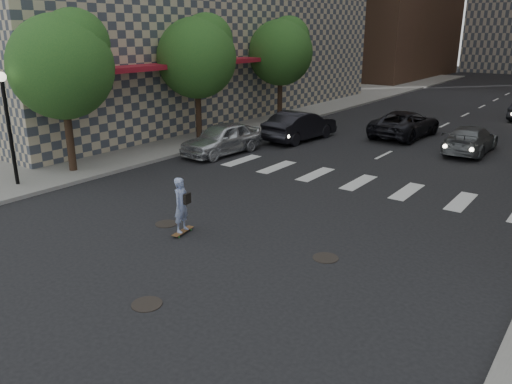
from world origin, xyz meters
TOP-DOWN VIEW (x-y plane):
  - ground at (0.00, 0.00)m, footprint 160.00×160.00m
  - sidewalk_left at (-14.50, 20.00)m, footprint 13.00×80.00m
  - lamppost at (-9.50, 0.50)m, footprint 0.36×0.36m
  - tree_a at (-9.45, 3.14)m, footprint 4.20×4.20m
  - tree_b at (-9.45, 11.14)m, footprint 4.20×4.20m
  - tree_c at (-9.45, 19.14)m, footprint 4.20×4.20m
  - manhole_a at (1.20, -2.50)m, footprint 0.70×0.70m
  - manhole_b at (-2.00, 1.20)m, footprint 0.70×0.70m
  - manhole_c at (3.30, 2.00)m, footprint 0.70×0.70m
  - skateboarder at (-1.02, 0.95)m, footprint 0.50×0.91m
  - silver_sedan at (-6.58, 9.47)m, footprint 2.13×4.66m
  - traffic_car_a at (-5.18, 14.57)m, footprint 2.13×5.03m
  - traffic_car_b at (3.25, 17.01)m, footprint 1.90×4.64m
  - traffic_car_c at (-0.79, 18.88)m, footprint 2.80×5.49m

SIDE VIEW (x-z plane):
  - ground at x=0.00m, z-range 0.00..0.00m
  - manhole_a at x=1.20m, z-range 0.00..0.02m
  - manhole_b at x=-2.00m, z-range 0.00..0.02m
  - manhole_c at x=3.30m, z-range 0.00..0.02m
  - sidewalk_left at x=-14.50m, z-range 0.00..0.15m
  - traffic_car_b at x=3.25m, z-range 0.00..1.34m
  - traffic_car_c at x=-0.79m, z-range 0.00..1.48m
  - silver_sedan at x=-6.58m, z-range 0.00..1.55m
  - traffic_car_a at x=-5.18m, z-range 0.00..1.61m
  - skateboarder at x=-1.02m, z-range 0.04..1.81m
  - lamppost at x=-9.50m, z-range 0.79..5.07m
  - tree_a at x=-9.45m, z-range 1.35..7.95m
  - tree_b at x=-9.45m, z-range 1.35..7.95m
  - tree_c at x=-9.45m, z-range 1.35..7.95m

